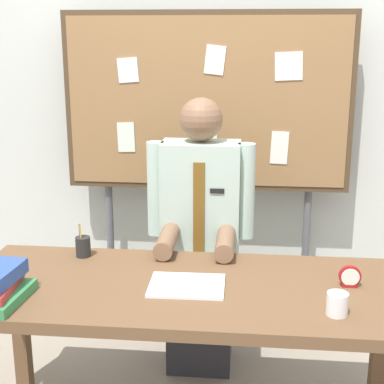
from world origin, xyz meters
The scene contains 8 objects.
back_wall centered at (0.00, 1.23, 1.35)m, with size 6.40×0.08×2.70m, color silver.
desk centered at (0.00, 0.00, 0.67)m, with size 1.89×0.77×0.76m.
person centered at (0.00, 0.63, 0.69)m, with size 0.55×0.56×1.47m.
bulletin_board centered at (0.00, 1.02, 1.38)m, with size 1.61×0.09×1.90m.
open_notebook centered at (0.00, -0.02, 0.77)m, with size 0.31×0.24×0.01m, color white.
desk_clock centered at (0.67, 0.05, 0.80)m, with size 0.09×0.04×0.09m.
coffee_mug centered at (0.58, -0.21, 0.80)m, with size 0.08×0.08×0.09m, color white.
pen_holder centered at (-0.52, 0.27, 0.81)m, with size 0.07×0.07×0.16m.
Camera 1 is at (0.24, -2.19, 1.76)m, focal length 53.63 mm.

